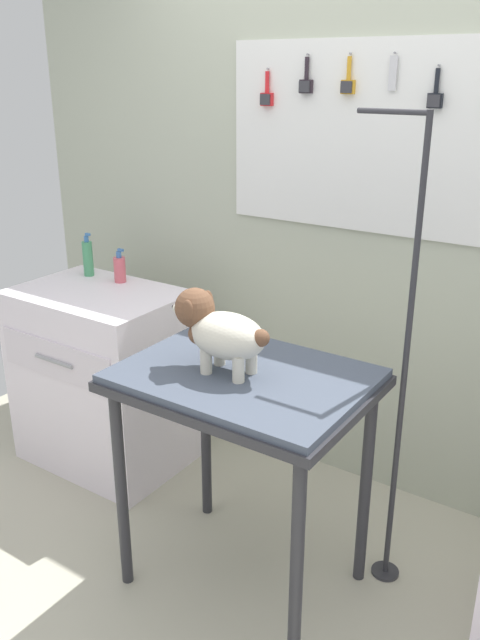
{
  "coord_description": "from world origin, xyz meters",
  "views": [
    {
      "loc": [
        1.07,
        -1.4,
        1.89
      ],
      "look_at": [
        -0.13,
        0.38,
        1.08
      ],
      "focal_mm": 36.96,
      "sensor_mm": 36.0,
      "label": 1
    }
  ],
  "objects_px": {
    "detangler_spray": "(120,269)",
    "grooming_table": "(244,398)",
    "dog": "(218,330)",
    "counter_left": "(103,377)",
    "grooming_arm": "(401,386)"
  },
  "relations": [
    {
      "from": "detangler_spray",
      "to": "counter_left",
      "type": "bearing_deg",
      "value": -86.62
    },
    {
      "from": "grooming_table",
      "to": "detangler_spray",
      "type": "distance_m",
      "value": 1.22
    },
    {
      "from": "grooming_table",
      "to": "counter_left",
      "type": "bearing_deg",
      "value": 162.11
    },
    {
      "from": "detangler_spray",
      "to": "grooming_table",
      "type": "bearing_deg",
      "value": -25.78
    },
    {
      "from": "counter_left",
      "to": "detangler_spray",
      "type": "distance_m",
      "value": 0.55
    },
    {
      "from": "grooming_arm",
      "to": "grooming_table",
      "type": "bearing_deg",
      "value": -142.42
    },
    {
      "from": "grooming_arm",
      "to": "dog",
      "type": "relative_size",
      "value": 4.49
    },
    {
      "from": "grooming_table",
      "to": "counter_left",
      "type": "relative_size",
      "value": 1.0
    },
    {
      "from": "counter_left",
      "to": "dog",
      "type": "bearing_deg",
      "value": -21.17
    },
    {
      "from": "dog",
      "to": "counter_left",
      "type": "relative_size",
      "value": 0.44
    },
    {
      "from": "counter_left",
      "to": "grooming_table",
      "type": "bearing_deg",
      "value": -17.89
    },
    {
      "from": "dog",
      "to": "detangler_spray",
      "type": "relative_size",
      "value": 2.32
    },
    {
      "from": "grooming_arm",
      "to": "dog",
      "type": "xyz_separation_m",
      "value": [
        -0.53,
        -0.38,
        0.22
      ]
    },
    {
      "from": "grooming_arm",
      "to": "detangler_spray",
      "type": "relative_size",
      "value": 10.4
    },
    {
      "from": "dog",
      "to": "detangler_spray",
      "type": "bearing_deg",
      "value": 150.76
    }
  ]
}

